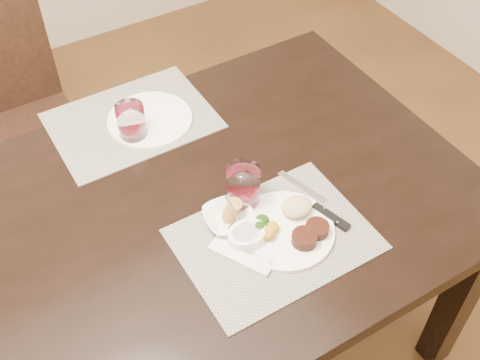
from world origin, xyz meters
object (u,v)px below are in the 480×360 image
steak_knife (323,209)px  chair_far (12,112)px  wine_glass_near (243,188)px  far_plate (150,120)px  cracker_bowl (229,217)px  dinner_plate (289,227)px

steak_knife → chair_far: bearing=100.1°
wine_glass_near → far_plate: bearing=99.9°
chair_far → wine_glass_near: chair_far is taller
steak_knife → far_plate: bearing=97.4°
cracker_bowl → wine_glass_near: wine_glass_near is taller
wine_glass_near → far_plate: size_ratio=0.48×
dinner_plate → wine_glass_near: bearing=116.5°
far_plate → wine_glass_near: bearing=-80.1°
dinner_plate → wine_glass_near: (-0.05, 0.14, 0.04)m
dinner_plate → far_plate: dinner_plate is taller
chair_far → cracker_bowl: bearing=-72.9°
wine_glass_near → cracker_bowl: bearing=-150.6°
wine_glass_near → far_plate: wine_glass_near is taller
chair_far → wine_glass_near: bearing=-69.0°
dinner_plate → steak_knife: dinner_plate is taller
cracker_bowl → dinner_plate: bearing=-41.7°
far_plate → steak_knife: bearing=-66.9°
dinner_plate → wine_glass_near: wine_glass_near is taller
chair_far → dinner_plate: (0.43, -1.12, 0.26)m
wine_glass_near → far_plate: (-0.07, 0.41, -0.05)m
chair_far → steak_knife: size_ratio=3.52×
steak_knife → far_plate: 0.59m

